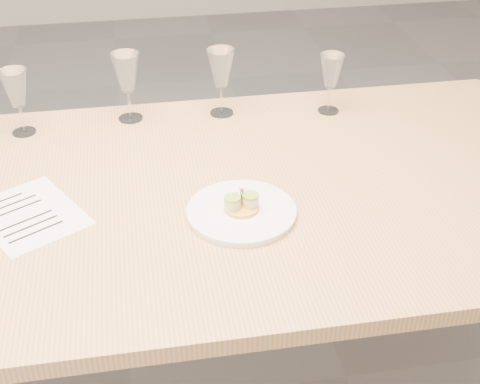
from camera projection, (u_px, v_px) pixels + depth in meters
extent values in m
cube|color=tan|center=(105.00, 206.00, 1.60)|extent=(2.40, 1.00, 0.04)
cylinder|color=tan|center=(442.00, 200.00, 2.29)|extent=(0.07, 0.07, 0.71)
cylinder|color=white|center=(241.00, 212.00, 1.53)|extent=(0.25, 0.25, 0.01)
cylinder|color=white|center=(241.00, 210.00, 1.52)|extent=(0.25, 0.25, 0.01)
cylinder|color=#FFAE30|center=(241.00, 208.00, 1.52)|extent=(0.08, 0.08, 0.01)
cylinder|color=beige|center=(232.00, 203.00, 1.51)|extent=(0.04, 0.04, 0.02)
cylinder|color=beige|center=(251.00, 201.00, 1.52)|extent=(0.04, 0.04, 0.02)
cylinder|color=#91B632|center=(232.00, 198.00, 1.50)|extent=(0.04, 0.04, 0.01)
cylinder|color=#91B632|center=(251.00, 195.00, 1.51)|extent=(0.04, 0.04, 0.01)
cylinder|color=tan|center=(266.00, 218.00, 1.50)|extent=(0.04, 0.04, 0.00)
cube|color=white|center=(30.00, 214.00, 1.53)|extent=(0.30, 0.33, 0.00)
cube|color=black|center=(5.00, 200.00, 1.58)|extent=(0.07, 0.05, 0.00)
cube|color=black|center=(10.00, 205.00, 1.56)|extent=(0.11, 0.07, 0.00)
cube|color=black|center=(15.00, 210.00, 1.54)|extent=(0.11, 0.07, 0.00)
cube|color=black|center=(25.00, 221.00, 1.51)|extent=(0.11, 0.07, 0.00)
cube|color=black|center=(31.00, 226.00, 1.49)|extent=(0.11, 0.07, 0.00)
cube|color=black|center=(36.00, 232.00, 1.47)|extent=(0.11, 0.07, 0.00)
cylinder|color=white|center=(24.00, 132.00, 1.86)|extent=(0.07, 0.07, 0.00)
cylinder|color=white|center=(22.00, 119.00, 1.84)|extent=(0.01, 0.01, 0.08)
cone|color=white|center=(16.00, 88.00, 1.79)|extent=(0.07, 0.07, 0.10)
cylinder|color=white|center=(131.00, 118.00, 1.93)|extent=(0.07, 0.07, 0.00)
cylinder|color=white|center=(129.00, 104.00, 1.91)|extent=(0.01, 0.01, 0.08)
cone|color=white|center=(126.00, 72.00, 1.85)|extent=(0.08, 0.08, 0.11)
cylinder|color=white|center=(222.00, 113.00, 1.96)|extent=(0.07, 0.07, 0.00)
cylinder|color=white|center=(221.00, 99.00, 1.94)|extent=(0.01, 0.01, 0.08)
cone|color=white|center=(221.00, 68.00, 1.88)|extent=(0.08, 0.08, 0.11)
cylinder|color=white|center=(328.00, 111.00, 1.97)|extent=(0.06, 0.06, 0.00)
cylinder|color=white|center=(329.00, 98.00, 1.95)|extent=(0.01, 0.01, 0.07)
cone|color=white|center=(331.00, 71.00, 1.90)|extent=(0.07, 0.07, 0.10)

